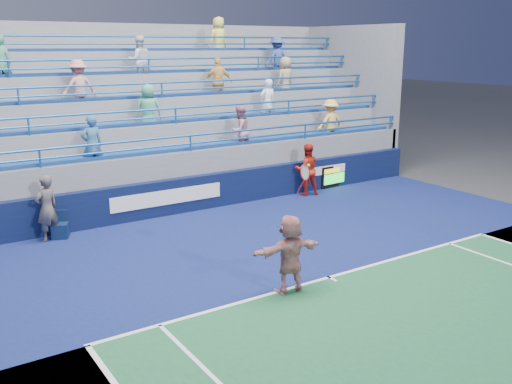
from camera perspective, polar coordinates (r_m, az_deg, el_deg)
ground at (r=13.00m, az=7.32°, el=-8.55°), size 120.00×120.00×0.00m
sponsor_wall at (r=17.98m, az=-6.13°, el=-0.12°), size 18.00×0.32×1.10m
bleacher_stand at (r=21.13m, az=-10.92°, el=4.66°), size 18.00×5.60×6.13m
serve_speed_board at (r=20.99m, az=7.71°, el=1.55°), size 1.18×0.20×0.81m
judge_chair at (r=16.27m, az=-19.00°, el=-3.57°), size 0.55×0.57×0.74m
tennis_player at (r=11.94m, az=3.42°, el=-6.18°), size 1.62×0.66×2.73m
line_judge at (r=15.96m, az=-20.18°, el=-1.54°), size 0.77×0.65×1.80m
ball_girl at (r=19.72m, az=5.10°, el=2.25°), size 1.05×0.93×1.80m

